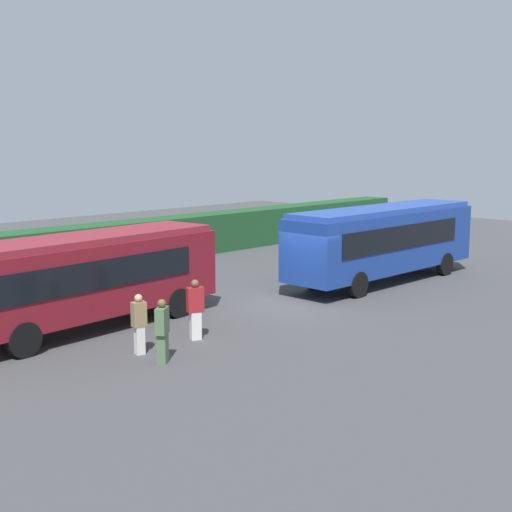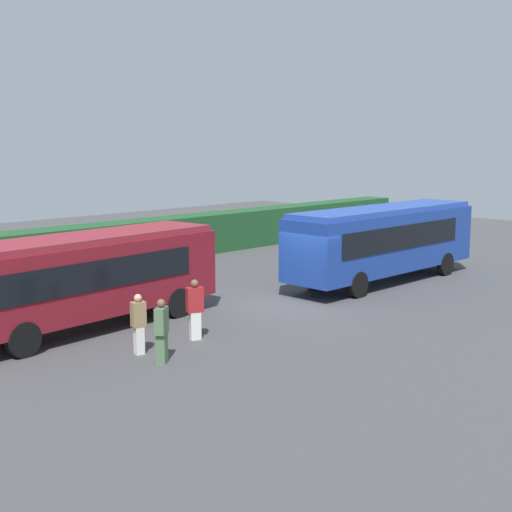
% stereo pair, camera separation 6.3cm
% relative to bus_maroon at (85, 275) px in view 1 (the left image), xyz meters
% --- Properties ---
extents(ground_plane, '(64.00, 64.00, 0.00)m').
position_rel_bus_maroon_xyz_m(ground_plane, '(7.10, -2.37, -1.73)').
color(ground_plane, '#424244').
extents(bus_maroon, '(9.56, 3.00, 2.97)m').
position_rel_bus_maroon_xyz_m(bus_maroon, '(0.00, 0.00, 0.00)').
color(bus_maroon, maroon).
rests_on(bus_maroon, ground_plane).
extents(bus_blue, '(10.45, 2.55, 3.15)m').
position_rel_bus_maroon_xyz_m(bus_blue, '(12.83, -2.38, 0.09)').
color(bus_blue, navy).
rests_on(bus_blue, ground_plane).
extents(person_left, '(0.54, 0.48, 1.74)m').
position_rel_bus_maroon_xyz_m(person_left, '(-0.52, -4.41, -0.81)').
color(person_left, '#4C6B47').
rests_on(person_left, ground_plane).
extents(person_center, '(0.43, 0.34, 1.70)m').
position_rel_bus_maroon_xyz_m(person_center, '(-0.44, -3.30, -0.83)').
color(person_center, silver).
rests_on(person_center, ground_plane).
extents(person_right, '(0.55, 0.43, 1.82)m').
position_rel_bus_maroon_xyz_m(person_right, '(1.60, -3.32, -0.77)').
color(person_right, silver).
rests_on(person_right, ground_plane).
extents(person_far, '(0.52, 0.47, 1.82)m').
position_rel_bus_maroon_xyz_m(person_far, '(1.78, 1.93, -0.77)').
color(person_far, silver).
rests_on(person_far, ground_plane).
extents(hedge_row, '(44.00, 1.74, 2.03)m').
position_rel_bus_maroon_xyz_m(hedge_row, '(7.10, 9.01, -0.71)').
color(hedge_row, '#1D4925').
rests_on(hedge_row, ground_plane).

